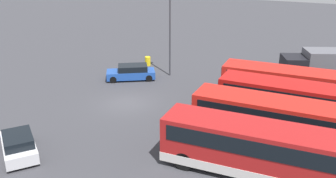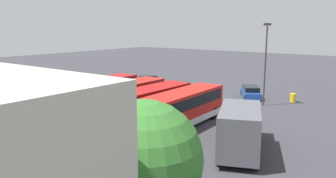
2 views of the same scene
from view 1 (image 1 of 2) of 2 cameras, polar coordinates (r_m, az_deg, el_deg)
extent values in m
plane|color=#38383D|center=(29.85, -6.37, -2.25)|extent=(140.00, 140.00, 0.00)
cube|color=red|center=(30.41, 19.29, 0.45)|extent=(2.88, 11.42, 2.60)
cube|color=silver|center=(30.76, 19.06, -1.34)|extent=(2.92, 11.46, 0.55)
cube|color=black|center=(30.22, 19.42, 1.51)|extent=(2.92, 10.62, 0.90)
cube|color=black|center=(30.99, 8.91, 2.96)|extent=(2.25, 0.13, 1.10)
cylinder|color=black|center=(30.24, 10.81, -1.06)|extent=(0.33, 1.11, 1.10)
cylinder|color=black|center=(32.30, 11.70, 0.32)|extent=(0.33, 1.11, 1.10)
cube|color=#B71411|center=(27.34, 18.61, -1.76)|extent=(2.62, 10.02, 2.60)
cube|color=silver|center=(27.74, 18.36, -3.71)|extent=(2.66, 10.06, 0.55)
cube|color=black|center=(27.13, 18.75, -0.59)|extent=(2.67, 9.22, 0.90)
cube|color=black|center=(28.00, 8.56, 1.00)|extent=(2.25, 0.08, 1.10)
cylinder|color=black|center=(27.29, 10.54, -3.53)|extent=(0.31, 1.10, 1.10)
cylinder|color=black|center=(29.30, 11.70, -1.86)|extent=(0.31, 1.10, 1.10)
cube|color=red|center=(24.05, 17.51, -4.79)|extent=(2.62, 11.32, 2.60)
cube|color=silver|center=(24.50, 17.25, -6.95)|extent=(2.66, 11.36, 0.55)
cube|color=black|center=(23.80, 17.67, -3.49)|extent=(2.67, 10.52, 0.90)
cube|color=black|center=(24.92, 4.69, -1.40)|extent=(2.25, 0.07, 1.10)
cylinder|color=black|center=(24.26, 6.85, -6.56)|extent=(0.31, 1.10, 1.10)
cylinder|color=black|center=(26.20, 8.37, -4.46)|extent=(0.31, 1.10, 1.10)
cube|color=#A51919|center=(20.57, 13.96, -8.99)|extent=(2.87, 10.65, 2.60)
cube|color=silver|center=(21.09, 13.71, -11.41)|extent=(2.91, 10.69, 0.55)
cube|color=black|center=(20.28, 14.11, -7.52)|extent=(2.90, 9.85, 0.90)
cube|color=black|center=(21.53, 0.02, -5.08)|extent=(2.25, 0.13, 1.10)
cylinder|color=black|center=(20.98, 2.46, -11.17)|extent=(0.33, 1.11, 1.10)
cylinder|color=black|center=(22.81, 4.49, -8.38)|extent=(0.33, 1.11, 1.10)
cylinder|color=black|center=(22.03, 24.40, -11.56)|extent=(0.33, 1.11, 1.10)
cube|color=#595960|center=(36.73, 24.65, 3.39)|extent=(4.44, 6.04, 2.80)
cube|color=black|center=(35.53, 18.99, 3.13)|extent=(3.08, 2.81, 2.20)
cylinder|color=black|center=(34.82, 19.30, 0.99)|extent=(0.65, 1.03, 1.00)
cylinder|color=black|center=(36.86, 18.33, 2.19)|extent=(0.65, 1.03, 1.00)
cube|color=#1E479E|center=(35.15, -5.84, 2.33)|extent=(3.93, 4.83, 0.70)
cube|color=black|center=(34.96, -5.55, 3.32)|extent=(2.84, 3.19, 0.55)
cylinder|color=black|center=(34.48, -8.59, 1.46)|extent=(0.52, 0.66, 0.64)
cylinder|color=black|center=(35.99, -8.54, 2.30)|extent=(0.52, 0.66, 0.64)
cylinder|color=black|center=(34.52, -3.00, 1.70)|extent=(0.52, 0.66, 0.64)
cylinder|color=black|center=(36.03, -3.18, 2.53)|extent=(0.52, 0.66, 0.64)
cube|color=silver|center=(24.10, -22.31, -8.38)|extent=(3.85, 4.20, 0.70)
cube|color=black|center=(23.64, -22.47, -7.28)|extent=(2.75, 2.87, 0.55)
cylinder|color=black|center=(25.40, -24.36, -7.70)|extent=(0.57, 0.64, 0.64)
cylinder|color=black|center=(25.45, -20.78, -7.10)|extent=(0.57, 0.64, 0.64)
cylinder|color=black|center=(23.00, -23.88, -10.72)|extent=(0.57, 0.64, 0.64)
cylinder|color=black|center=(23.04, -19.89, -10.04)|extent=(0.57, 0.64, 0.64)
cylinder|color=#38383D|center=(35.18, 0.31, 8.64)|extent=(0.16, 0.16, 8.36)
cylinder|color=yellow|center=(39.38, -3.19, 4.39)|extent=(0.60, 0.60, 0.95)
camera|label=2|loc=(48.54, 49.91, 9.75)|focal=36.10mm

